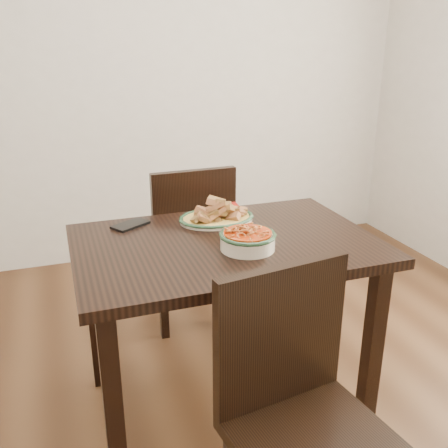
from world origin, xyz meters
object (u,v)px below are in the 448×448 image
object	(u,v)px
fish_plate	(216,211)
chair_near	(300,406)
chair_far	(189,239)
noodle_bowl	(248,238)
smartphone	(130,225)
dining_table	(226,265)

from	to	relation	value
fish_plate	chair_near	bearing A→B (deg)	-92.93
chair_far	noodle_bowl	bearing A→B (deg)	89.58
chair_far	noodle_bowl	xyz separation A→B (m)	(0.02, -0.77, 0.29)
noodle_bowl	smartphone	bearing A→B (deg)	133.74
dining_table	noodle_bowl	world-z (taller)	noodle_bowl
smartphone	dining_table	bearing A→B (deg)	-73.02
chair_far	chair_near	distance (m)	1.32
chair_far	chair_near	world-z (taller)	same
chair_near	smartphone	xyz separation A→B (m)	(-0.31, 0.93, 0.26)
dining_table	noodle_bowl	bearing A→B (deg)	-65.24
noodle_bowl	smartphone	size ratio (longest dim) A/B	1.39
noodle_bowl	dining_table	bearing A→B (deg)	114.76
dining_table	fish_plate	distance (m)	0.27
chair_far	smartphone	size ratio (longest dim) A/B	5.91
dining_table	chair_near	world-z (taller)	chair_near
chair_near	noodle_bowl	bearing A→B (deg)	75.78
dining_table	chair_far	world-z (taller)	chair_far
noodle_bowl	chair_near	bearing A→B (deg)	-95.91
fish_plate	smartphone	bearing A→B (deg)	170.47
dining_table	chair_near	xyz separation A→B (m)	(-0.01, -0.66, -0.15)
fish_plate	smartphone	xyz separation A→B (m)	(-0.35, 0.06, -0.04)
dining_table	noodle_bowl	size ratio (longest dim) A/B	5.44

